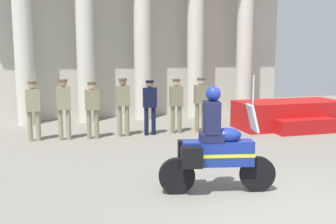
# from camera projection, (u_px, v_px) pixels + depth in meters

# --- Properties ---
(ground_plane) EXTENTS (28.00, 28.00, 0.00)m
(ground_plane) POSITION_uv_depth(u_px,v_px,m) (282.00, 213.00, 6.24)
(ground_plane) COLOR gray
(colonnade_backdrop) EXTENTS (11.79, 1.46, 6.22)m
(colonnade_backdrop) POSITION_uv_depth(u_px,v_px,m) (139.00, 31.00, 14.97)
(colonnade_backdrop) COLOR beige
(colonnade_backdrop) RESTS_ON ground_plane
(reviewing_stand) EXTENTS (3.44, 1.98, 1.78)m
(reviewing_stand) POSITION_uv_depth(u_px,v_px,m) (289.00, 115.00, 13.12)
(reviewing_stand) COLOR #B71414
(reviewing_stand) RESTS_ON ground_plane
(officer_in_row_0) EXTENTS (0.39, 0.24, 1.68)m
(officer_in_row_0) POSITION_uv_depth(u_px,v_px,m) (33.00, 106.00, 11.13)
(officer_in_row_0) COLOR gray
(officer_in_row_0) RESTS_ON ground_plane
(officer_in_row_1) EXTENTS (0.39, 0.24, 1.72)m
(officer_in_row_1) POSITION_uv_depth(u_px,v_px,m) (64.00, 104.00, 11.28)
(officer_in_row_1) COLOR gray
(officer_in_row_1) RESTS_ON ground_plane
(officer_in_row_2) EXTENTS (0.39, 0.24, 1.63)m
(officer_in_row_2) POSITION_uv_depth(u_px,v_px,m) (92.00, 106.00, 11.44)
(officer_in_row_2) COLOR #847A5B
(officer_in_row_2) RESTS_ON ground_plane
(officer_in_row_3) EXTENTS (0.39, 0.24, 1.71)m
(officer_in_row_3) POSITION_uv_depth(u_px,v_px,m) (123.00, 102.00, 11.74)
(officer_in_row_3) COLOR #847A5B
(officer_in_row_3) RESTS_ON ground_plane
(officer_in_row_4) EXTENTS (0.39, 0.24, 1.64)m
(officer_in_row_4) POSITION_uv_depth(u_px,v_px,m) (150.00, 103.00, 11.95)
(officer_in_row_4) COLOR black
(officer_in_row_4) RESTS_ON ground_plane
(officer_in_row_5) EXTENTS (0.39, 0.24, 1.66)m
(officer_in_row_5) POSITION_uv_depth(u_px,v_px,m) (176.00, 101.00, 12.24)
(officer_in_row_5) COLOR #7A7056
(officer_in_row_5) RESTS_ON ground_plane
(officer_in_row_6) EXTENTS (0.39, 0.24, 1.68)m
(officer_in_row_6) POSITION_uv_depth(u_px,v_px,m) (201.00, 100.00, 12.43)
(officer_in_row_6) COLOR #7A7056
(officer_in_row_6) RESTS_ON ground_plane
(motorcycle_with_rider) EXTENTS (2.07, 0.82, 1.90)m
(motorcycle_with_rider) POSITION_uv_depth(u_px,v_px,m) (214.00, 149.00, 7.06)
(motorcycle_with_rider) COLOR black
(motorcycle_with_rider) RESTS_ON ground_plane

